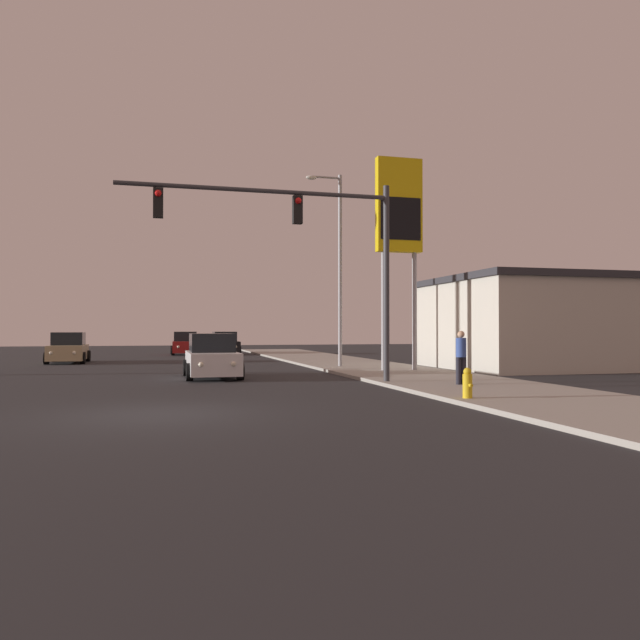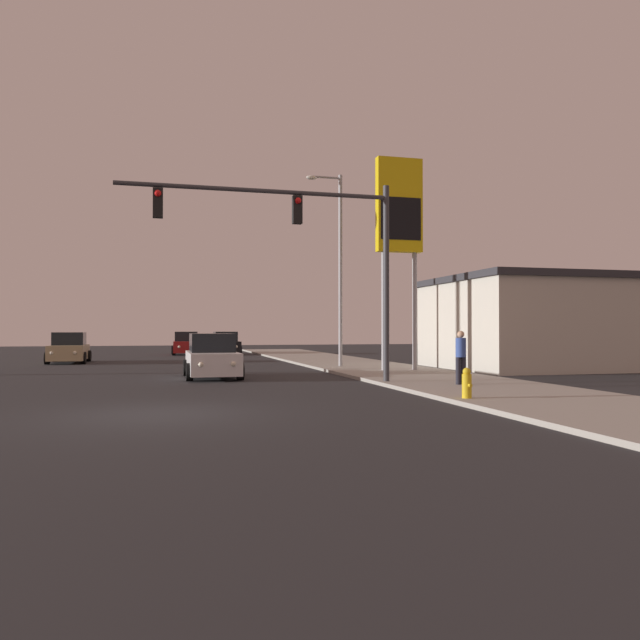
% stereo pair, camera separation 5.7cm
% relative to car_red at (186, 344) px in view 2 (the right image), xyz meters
% --- Properties ---
extents(ground_plane, '(120.00, 120.00, 0.00)m').
position_rel_car_red_xyz_m(ground_plane, '(-1.94, -32.74, -0.76)').
color(ground_plane, '#28282B').
extents(sidewalk_right, '(5.00, 60.00, 0.12)m').
position_rel_car_red_xyz_m(sidewalk_right, '(7.56, -22.74, -0.70)').
color(sidewalk_right, '#9E998E').
rests_on(sidewalk_right, ground).
extents(building_gas_station, '(10.30, 8.30, 4.30)m').
position_rel_car_red_xyz_m(building_gas_station, '(16.06, -20.67, 1.40)').
color(building_gas_station, beige).
rests_on(building_gas_station, ground).
extents(car_red, '(2.04, 4.33, 1.68)m').
position_rel_car_red_xyz_m(car_red, '(0.00, 0.00, 0.00)').
color(car_red, maroon).
rests_on(car_red, ground).
extents(car_tan, '(2.04, 4.33, 1.68)m').
position_rel_car_red_xyz_m(car_tan, '(-6.71, -9.97, 0.00)').
color(car_tan, tan).
rests_on(car_tan, ground).
extents(car_black, '(2.04, 4.32, 1.68)m').
position_rel_car_red_xyz_m(car_black, '(2.81, -0.60, 0.00)').
color(car_black, black).
rests_on(car_black, ground).
extents(car_white, '(2.04, 4.31, 1.68)m').
position_rel_car_red_xyz_m(car_white, '(0.05, -22.72, 0.00)').
color(car_white, silver).
rests_on(car_white, ground).
extents(traffic_light_mast, '(8.75, 0.36, 6.50)m').
position_rel_car_red_xyz_m(traffic_light_mast, '(2.81, -27.20, 4.04)').
color(traffic_light_mast, '#38383D').
rests_on(traffic_light_mast, sidewalk_right).
extents(street_lamp, '(1.74, 0.24, 9.00)m').
position_rel_car_red_xyz_m(street_lamp, '(6.21, -18.57, 4.36)').
color(street_lamp, '#99999E').
rests_on(street_lamp, sidewalk_right).
extents(gas_station_sign, '(2.00, 0.42, 9.00)m').
position_rel_car_red_xyz_m(gas_station_sign, '(7.96, -21.95, 5.86)').
color(gas_station_sign, '#99999E').
rests_on(gas_station_sign, sidewalk_right).
extents(fire_hydrant, '(0.24, 0.34, 0.76)m').
position_rel_car_red_xyz_m(fire_hydrant, '(5.53, -32.53, -0.27)').
color(fire_hydrant, gold).
rests_on(fire_hydrant, sidewalk_right).
extents(pedestrian_on_sidewalk, '(0.34, 0.32, 1.67)m').
position_rel_car_red_xyz_m(pedestrian_on_sidewalk, '(7.22, -28.93, 0.27)').
color(pedestrian_on_sidewalk, '#23232D').
rests_on(pedestrian_on_sidewalk, sidewalk_right).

